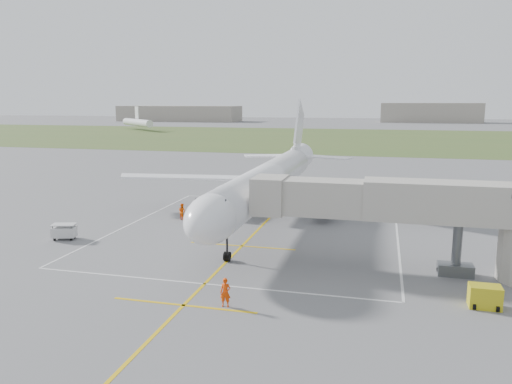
% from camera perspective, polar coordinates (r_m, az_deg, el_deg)
% --- Properties ---
extents(ground, '(700.00, 700.00, 0.00)m').
position_cam_1_polar(ground, '(55.61, 1.21, -3.35)').
color(ground, '#5E5E60').
rests_on(ground, ground).
extents(grass_strip, '(700.00, 120.00, 0.02)m').
position_cam_1_polar(grass_strip, '(183.51, 10.49, 6.07)').
color(grass_strip, '#3F5626').
rests_on(grass_strip, ground).
extents(apron_markings, '(28.20, 60.00, 0.01)m').
position_cam_1_polar(apron_markings, '(50.13, -0.31, -4.87)').
color(apron_markings, gold).
rests_on(apron_markings, ground).
extents(airliner, '(38.93, 46.75, 13.52)m').
position_cam_1_polar(airliner, '(55.45, 1.40, 1.25)').
color(airliner, white).
rests_on(airliner, ground).
extents(jet_bridge, '(23.40, 5.00, 7.20)m').
position_cam_1_polar(jet_bridge, '(40.18, 19.00, -2.32)').
color(jet_bridge, '#9C978D').
rests_on(jet_bridge, ground).
extents(gpu_unit, '(1.97, 1.41, 1.47)m').
position_cam_1_polar(gpu_unit, '(36.04, 24.69, -10.83)').
color(gpu_unit, '#B5AA16').
rests_on(gpu_unit, ground).
extents(baggage_cart, '(2.45, 1.85, 1.52)m').
position_cam_1_polar(baggage_cart, '(51.66, -21.07, -4.23)').
color(baggage_cart, beige).
rests_on(baggage_cart, ground).
extents(ramp_worker_nose, '(0.74, 0.52, 1.92)m').
position_cam_1_polar(ramp_worker_nose, '(32.99, -3.52, -11.39)').
color(ramp_worker_nose, '#D73B06').
rests_on(ramp_worker_nose, ground).
extents(ramp_worker_wing, '(1.13, 1.05, 1.86)m').
position_cam_1_polar(ramp_worker_wing, '(56.71, -8.44, -2.22)').
color(ramp_worker_wing, '#FF5E08').
rests_on(ramp_worker_wing, ground).
extents(distant_hangars, '(345.00, 49.00, 12.00)m').
position_cam_1_polar(distant_hangars, '(319.19, 9.29, 8.79)').
color(distant_hangars, gray).
rests_on(distant_hangars, ground).
extents(distant_aircraft, '(234.00, 36.31, 8.85)m').
position_cam_1_polar(distant_aircraft, '(217.90, 12.68, 7.59)').
color(distant_aircraft, white).
rests_on(distant_aircraft, ground).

